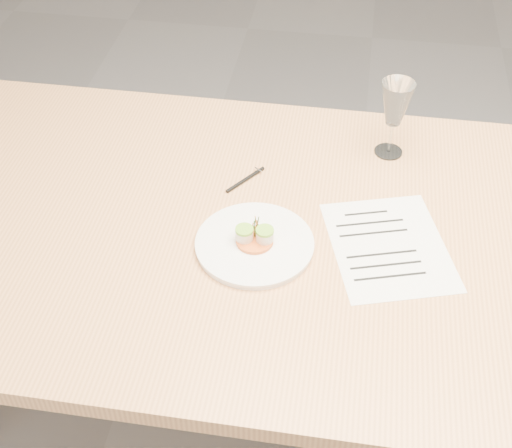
% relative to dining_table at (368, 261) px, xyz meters
% --- Properties ---
extents(ground, '(7.00, 7.00, 0.00)m').
position_rel_dining_table_xyz_m(ground, '(0.00, 0.00, -0.68)').
color(ground, slate).
rests_on(ground, ground).
extents(dining_table, '(2.40, 1.00, 0.75)m').
position_rel_dining_table_xyz_m(dining_table, '(0.00, 0.00, 0.00)').
color(dining_table, tan).
rests_on(dining_table, ground).
extents(dinner_plate, '(0.26, 0.26, 0.07)m').
position_rel_dining_table_xyz_m(dinner_plate, '(-0.25, -0.06, 0.08)').
color(dinner_plate, white).
rests_on(dinner_plate, dining_table).
extents(recipe_sheet, '(0.32, 0.37, 0.00)m').
position_rel_dining_table_xyz_m(recipe_sheet, '(0.04, -0.01, 0.07)').
color(recipe_sheet, white).
rests_on(recipe_sheet, dining_table).
extents(ballpoint_pen, '(0.08, 0.11, 0.01)m').
position_rel_dining_table_xyz_m(ballpoint_pen, '(-0.31, 0.16, 0.07)').
color(ballpoint_pen, black).
rests_on(ballpoint_pen, dining_table).
extents(wine_glass_0, '(0.08, 0.08, 0.20)m').
position_rel_dining_table_xyz_m(wine_glass_0, '(0.03, 0.33, 0.21)').
color(wine_glass_0, white).
rests_on(wine_glass_0, dining_table).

